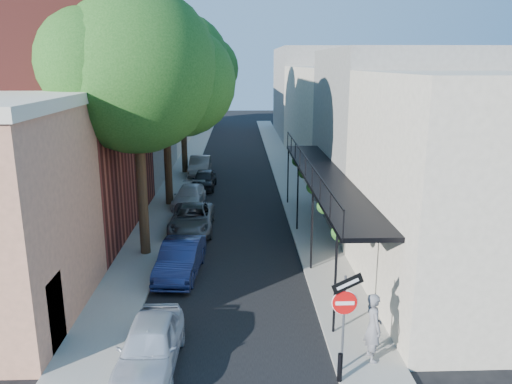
{
  "coord_description": "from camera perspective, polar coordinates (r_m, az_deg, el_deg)",
  "views": [
    {
      "loc": [
        0.39,
        -10.96,
        8.28
      ],
      "look_at": [
        1.12,
        10.21,
        2.8
      ],
      "focal_mm": 35.0,
      "sensor_mm": 36.0,
      "label": 1
    }
  ],
  "objects": [
    {
      "name": "parked_car_c",
      "position": [
        25.5,
        -7.33,
        -3.05
      ],
      "size": [
        2.17,
        4.65,
        1.29
      ],
      "primitive_type": "imported",
      "rotation": [
        0.0,
        0.0,
        0.01
      ],
      "color": "#505357",
      "rests_on": "ground"
    },
    {
      "name": "oak_near",
      "position": [
        21.56,
        -12.34,
        13.11
      ],
      "size": [
        7.48,
        6.8,
        11.42
      ],
      "color": "#342315",
      "rests_on": "ground"
    },
    {
      "name": "buildings_right",
      "position": [
        41.53,
        10.12,
        8.95
      ],
      "size": [
        9.8,
        55.0,
        10.0
      ],
      "color": "beige",
      "rests_on": "ground"
    },
    {
      "name": "parked_car_b",
      "position": [
        20.36,
        -8.64,
        -7.56
      ],
      "size": [
        1.82,
        4.3,
        1.38
      ],
      "primitive_type": "imported",
      "rotation": [
        0.0,
        0.0,
        -0.09
      ],
      "color": "#172048",
      "rests_on": "ground"
    },
    {
      "name": "pedestrian",
      "position": [
        14.83,
        13.25,
        -14.78
      ],
      "size": [
        0.55,
        0.77,
        2.01
      ],
      "primitive_type": "imported",
      "rotation": [
        0.0,
        0.0,
        1.67
      ],
      "color": "slate",
      "rests_on": "sidewalk_right"
    },
    {
      "name": "parked_car_e",
      "position": [
        34.01,
        -5.94,
        1.43
      ],
      "size": [
        1.62,
        3.78,
        1.27
      ],
      "primitive_type": "imported",
      "rotation": [
        0.0,
        0.0,
        -0.03
      ],
      "color": "black",
      "rests_on": "ground"
    },
    {
      "name": "parked_car_f",
      "position": [
        38.24,
        -6.43,
        2.99
      ],
      "size": [
        1.55,
        4.3,
        1.41
      ],
      "primitive_type": "imported",
      "rotation": [
        0.0,
        0.0,
        -0.01
      ],
      "color": "#696058",
      "rests_on": "ground"
    },
    {
      "name": "road_surface",
      "position": [
        41.79,
        -2.47,
        3.07
      ],
      "size": [
        6.0,
        64.0,
        0.01
      ],
      "primitive_type": "cube",
      "color": "black",
      "rests_on": "ground"
    },
    {
      "name": "sidewalk_left",
      "position": [
        42.01,
        -7.94,
        3.08
      ],
      "size": [
        2.0,
        64.0,
        0.12
      ],
      "primitive_type": "cube",
      "color": "gray",
      "rests_on": "ground"
    },
    {
      "name": "parked_car_a",
      "position": [
        14.79,
        -12.02,
        -16.78
      ],
      "size": [
        1.69,
        4.03,
        1.36
      ],
      "primitive_type": "imported",
      "rotation": [
        0.0,
        0.0,
        -0.02
      ],
      "color": "#ADB4C0",
      "rests_on": "ground"
    },
    {
      "name": "sign_post",
      "position": [
        13.75,
        10.11,
        -12.75
      ],
      "size": [
        0.89,
        0.17,
        2.99
      ],
      "color": "#595B60",
      "rests_on": "ground"
    },
    {
      "name": "oak_far",
      "position": [
        38.41,
        -7.81,
        14.34
      ],
      "size": [
        7.7,
        7.0,
        11.9
      ],
      "color": "#342315",
      "rests_on": "ground"
    },
    {
      "name": "sidewalk_right",
      "position": [
        41.93,
        3.01,
        3.18
      ],
      "size": [
        2.0,
        64.0,
        0.12
      ],
      "primitive_type": "cube",
      "color": "gray",
      "rests_on": "ground"
    },
    {
      "name": "oak_mid",
      "position": [
        29.46,
        -9.61,
        11.92
      ],
      "size": [
        6.6,
        6.0,
        10.2
      ],
      "color": "#342315",
      "rests_on": "ground"
    },
    {
      "name": "bollard",
      "position": [
        14.09,
        9.57,
        -19.16
      ],
      "size": [
        0.14,
        0.14,
        0.8
      ],
      "primitive_type": "cylinder",
      "color": "black",
      "rests_on": "sidewalk_right"
    },
    {
      "name": "buildings_left",
      "position": [
        41.03,
        -15.84,
        9.29
      ],
      "size": [
        10.1,
        59.1,
        12.0
      ],
      "color": "tan",
      "rests_on": "ground"
    },
    {
      "name": "parked_car_d",
      "position": [
        30.01,
        -7.62,
        -0.48
      ],
      "size": [
        1.93,
        4.17,
        1.18
      ],
      "primitive_type": "imported",
      "rotation": [
        0.0,
        0.0,
        -0.07
      ],
      "color": "silver",
      "rests_on": "ground"
    }
  ]
}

